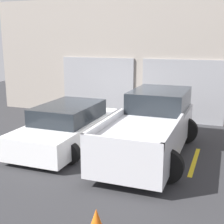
% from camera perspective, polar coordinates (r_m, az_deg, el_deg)
% --- Properties ---
extents(ground_plane, '(28.00, 28.00, 0.00)m').
position_cam_1_polar(ground_plane, '(10.78, 1.32, -4.90)').
color(ground_plane, '#2D2D30').
extents(shophouse_building, '(14.24, 0.68, 5.07)m').
position_cam_1_polar(shophouse_building, '(13.43, 6.07, 9.47)').
color(shophouse_building, '#9E9389').
rests_on(shophouse_building, ground).
extents(pickup_truck, '(2.48, 5.10, 1.75)m').
position_cam_1_polar(pickup_truck, '(9.35, 7.19, -2.56)').
color(pickup_truck, silver).
rests_on(pickup_truck, ground).
extents(sedan_white, '(2.20, 4.42, 1.33)m').
position_cam_1_polar(sedan_white, '(10.09, -8.04, -2.60)').
color(sedan_white, white).
rests_on(sedan_white, ground).
extents(parking_stripe_far_left, '(0.12, 2.20, 0.01)m').
position_cam_1_polar(parking_stripe_far_left, '(10.93, -14.16, -5.04)').
color(parking_stripe_far_left, gold).
rests_on(parking_stripe_far_left, ground).
extents(parking_stripe_left, '(0.12, 2.20, 0.01)m').
position_cam_1_polar(parking_stripe_left, '(9.72, -1.05, -6.94)').
color(parking_stripe_left, gold).
rests_on(parking_stripe_left, ground).
extents(parking_stripe_centre, '(0.12, 2.20, 0.01)m').
position_cam_1_polar(parking_stripe_centre, '(9.14, 14.83, -8.73)').
color(parking_stripe_centre, gold).
rests_on(parking_stripe_centre, ground).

